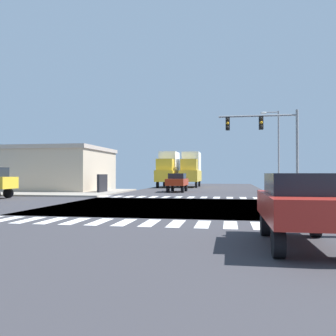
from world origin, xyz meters
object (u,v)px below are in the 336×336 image
sedan_leading_2 (177,181)px  sedan_crossing_1 (299,203)px  box_truck_farside_1 (168,168)px  box_truck_queued_2 (191,168)px  traffic_signal_mast (266,134)px  bank_building (42,169)px  street_lamp (276,144)px

sedan_leading_2 → sedan_crossing_1: bearing=105.0°
box_truck_farside_1 → sedan_leading_2: box_truck_farside_1 is taller
box_truck_queued_2 → sedan_leading_2: box_truck_queued_2 is taller
traffic_signal_mast → sedan_crossing_1: bearing=-93.1°
bank_building → sedan_crossing_1: bank_building is taller
traffic_signal_mast → sedan_crossing_1: size_ratio=1.55×
traffic_signal_mast → box_truck_farside_1: 22.96m
street_lamp → box_truck_farside_1: street_lamp is taller
box_truck_farside_1 → sedan_crossing_1: (10.00, -38.17, -1.45)m
street_lamp → box_truck_farside_1: (-12.67, 12.34, -2.18)m
bank_building → box_truck_farside_1: box_truck_farside_1 is taller
bank_building → box_truck_farside_1: size_ratio=2.12×
street_lamp → box_truck_queued_2: street_lamp is taller
bank_building → sedan_leading_2: bearing=0.3°
bank_building → box_truck_queued_2: box_truck_queued_2 is taller
traffic_signal_mast → sedan_crossing_1: traffic_signal_mast is taller
sedan_crossing_1 → sedan_leading_2: (-7.00, 26.09, 0.00)m
bank_building → sedan_crossing_1: size_ratio=3.55×
box_truck_queued_2 → street_lamp: bearing=125.8°
traffic_signal_mast → box_truck_farside_1: bearing=118.8°
traffic_signal_mast → street_lamp: street_lamp is taller
traffic_signal_mast → sedan_leading_2: 11.89m
sedan_crossing_1 → sedan_leading_2: same height
sedan_crossing_1 → box_truck_queued_2: bearing=100.1°
street_lamp → box_truck_farside_1: 17.82m
box_truck_farside_1 → box_truck_queued_2: (3.00, 1.06, 0.00)m
street_lamp → sedan_leading_2: (-9.67, 0.25, -3.62)m
box_truck_queued_2 → sedan_crossing_1: bearing=100.1°
traffic_signal_mast → box_truck_queued_2: 22.67m
sedan_leading_2 → box_truck_farside_1: bearing=-76.1°
street_lamp → sedan_crossing_1: bearing=-95.9°
bank_building → sedan_crossing_1: (21.81, -26.01, -1.22)m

